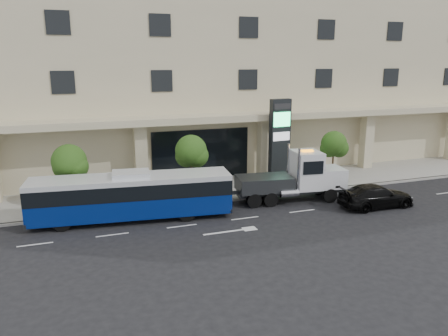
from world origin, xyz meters
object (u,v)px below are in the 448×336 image
Objects in this scene: city_bus at (132,195)px; tow_truck at (296,178)px; black_sedan at (376,196)px; signage_pylon at (280,141)px.

tow_truck is (11.20, 0.04, 0.06)m from city_bus.
tow_truck is 1.66× the size of black_sedan.
tow_truck is 4.67m from signage_pylon.
tow_truck is at bearing 6.68° from city_bus.
city_bus is 11.20m from tow_truck.
city_bus is 2.35× the size of black_sedan.
black_sedan is at bearing -4.33° from city_bus.
city_bus is at bearing -172.72° from tow_truck.
tow_truck reaches higher than black_sedan.
city_bus is 1.41× the size of tow_truck.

